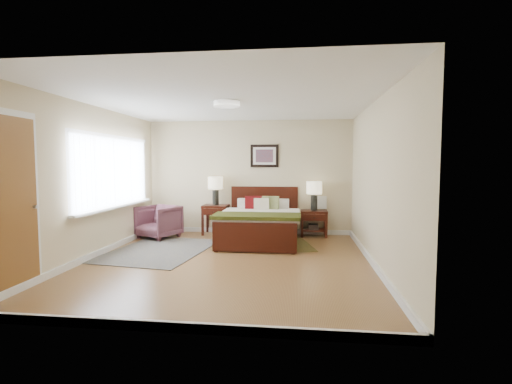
# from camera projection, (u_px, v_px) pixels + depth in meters

# --- Properties ---
(floor) EXTENTS (5.00, 5.00, 0.00)m
(floor) POSITION_uv_depth(u_px,v_px,m) (228.00, 262.00, 5.85)
(floor) COLOR brown
(floor) RESTS_ON ground
(back_wall) EXTENTS (4.50, 0.04, 2.50)m
(back_wall) POSITION_uv_depth(u_px,v_px,m) (249.00, 177.00, 8.23)
(back_wall) COLOR #CAB792
(back_wall) RESTS_ON ground
(front_wall) EXTENTS (4.50, 0.04, 2.50)m
(front_wall) POSITION_uv_depth(u_px,v_px,m) (173.00, 197.00, 3.28)
(front_wall) COLOR #CAB792
(front_wall) RESTS_ON ground
(left_wall) EXTENTS (0.04, 5.00, 2.50)m
(left_wall) POSITION_uv_depth(u_px,v_px,m) (91.00, 182.00, 6.02)
(left_wall) COLOR #CAB792
(left_wall) RESTS_ON ground
(right_wall) EXTENTS (0.04, 5.00, 2.50)m
(right_wall) POSITION_uv_depth(u_px,v_px,m) (376.00, 184.00, 5.50)
(right_wall) COLOR #CAB792
(right_wall) RESTS_ON ground
(ceiling) EXTENTS (4.50, 5.00, 0.02)m
(ceiling) POSITION_uv_depth(u_px,v_px,m) (227.00, 101.00, 5.67)
(ceiling) COLOR white
(ceiling) RESTS_ON back_wall
(window) EXTENTS (0.11, 2.72, 1.32)m
(window) POSITION_uv_depth(u_px,v_px,m) (115.00, 173.00, 6.70)
(window) COLOR silver
(window) RESTS_ON left_wall
(door) EXTENTS (0.06, 1.00, 2.18)m
(door) POSITION_uv_depth(u_px,v_px,m) (9.00, 204.00, 4.30)
(door) COLOR silver
(door) RESTS_ON ground
(ceil_fixture) EXTENTS (0.44, 0.44, 0.08)m
(ceil_fixture) POSITION_uv_depth(u_px,v_px,m) (227.00, 104.00, 5.67)
(ceil_fixture) COLOR white
(ceil_fixture) RESTS_ON ceiling
(bed) EXTENTS (1.59, 1.91, 1.03)m
(bed) POSITION_uv_depth(u_px,v_px,m) (260.00, 218.00, 7.32)
(bed) COLOR black
(bed) RESTS_ON ground
(wall_art) EXTENTS (0.62, 0.05, 0.50)m
(wall_art) POSITION_uv_depth(u_px,v_px,m) (264.00, 156.00, 8.13)
(wall_art) COLOR black
(wall_art) RESTS_ON back_wall
(nightstand_left) EXTENTS (0.54, 0.49, 0.65)m
(nightstand_left) POSITION_uv_depth(u_px,v_px,m) (216.00, 211.00, 8.12)
(nightstand_left) COLOR black
(nightstand_left) RESTS_ON ground
(nightstand_right) EXTENTS (0.56, 0.42, 0.55)m
(nightstand_right) POSITION_uv_depth(u_px,v_px,m) (314.00, 220.00, 7.89)
(nightstand_right) COLOR black
(nightstand_right) RESTS_ON ground
(lamp_left) EXTENTS (0.32, 0.32, 0.61)m
(lamp_left) POSITION_uv_depth(u_px,v_px,m) (216.00, 186.00, 8.10)
(lamp_left) COLOR black
(lamp_left) RESTS_ON nightstand_left
(lamp_right) EXTENTS (0.32, 0.32, 0.61)m
(lamp_right) POSITION_uv_depth(u_px,v_px,m) (314.00, 191.00, 7.86)
(lamp_right) COLOR black
(lamp_right) RESTS_ON nightstand_right
(armchair) EXTENTS (0.97, 0.98, 0.68)m
(armchair) POSITION_uv_depth(u_px,v_px,m) (158.00, 222.00, 7.72)
(armchair) COLOR brown
(armchair) RESTS_ON ground
(rug_persian) EXTENTS (1.84, 2.40, 0.01)m
(rug_persian) POSITION_uv_depth(u_px,v_px,m) (160.00, 250.00, 6.61)
(rug_persian) COLOR #0D1E41
(rug_persian) RESTS_ON ground
(rug_navy) EXTENTS (1.11, 1.42, 0.01)m
(rug_navy) POSITION_uv_depth(u_px,v_px,m) (287.00, 244.00, 7.08)
(rug_navy) COLOR black
(rug_navy) RESTS_ON ground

